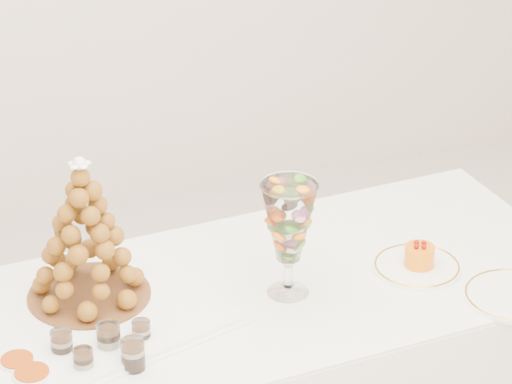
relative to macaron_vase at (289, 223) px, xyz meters
name	(u,v)px	position (x,y,z in m)	size (l,w,h in m)	color
lace_tray	(84,318)	(-0.52, 0.05, -0.19)	(0.64, 0.48, 0.02)	white
macaron_vase	(289,223)	(0.00, 0.00, 0.00)	(0.14, 0.14, 0.31)	white
cake_plate	(417,267)	(0.36, -0.02, -0.20)	(0.23, 0.23, 0.01)	white
verrine_a	(62,344)	(-0.60, -0.07, -0.17)	(0.05, 0.05, 0.07)	white
verrine_b	(109,339)	(-0.50, -0.10, -0.16)	(0.06, 0.06, 0.08)	white
verrine_c	(141,333)	(-0.42, -0.09, -0.17)	(0.05, 0.05, 0.06)	white
verrine_d	(84,361)	(-0.57, -0.16, -0.17)	(0.05, 0.05, 0.06)	white
verrine_e	(133,355)	(-0.46, -0.18, -0.16)	(0.06, 0.06, 0.08)	white
ramekin_back	(17,364)	(-0.71, -0.09, -0.19)	(0.09, 0.09, 0.03)	white
ramekin_front	(32,378)	(-0.69, -0.15, -0.19)	(0.09, 0.09, 0.03)	white
croquembouche	(84,231)	(-0.49, 0.13, 0.01)	(0.33, 0.33, 0.39)	brown
mousse_cake	(419,256)	(0.37, -0.02, -0.16)	(0.08, 0.08, 0.07)	orange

